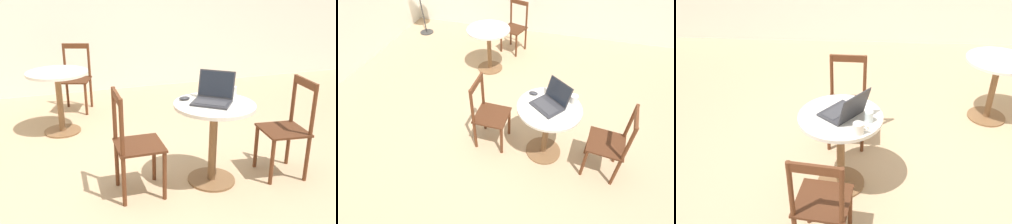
# 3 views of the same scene
# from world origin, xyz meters

# --- Properties ---
(ground_plane) EXTENTS (16.00, 16.00, 0.00)m
(ground_plane) POSITION_xyz_m (0.00, 0.00, 0.00)
(ground_plane) COLOR tan
(cafe_table_near) EXTENTS (0.70, 0.70, 0.74)m
(cafe_table_near) POSITION_xyz_m (-0.06, -0.30, 0.55)
(cafe_table_near) COLOR brown
(cafe_table_near) RESTS_ON ground_plane
(cafe_table_mid) EXTENTS (0.70, 0.70, 0.74)m
(cafe_table_mid) POSITION_xyz_m (1.57, 0.92, 0.55)
(cafe_table_mid) COLOR brown
(cafe_table_mid) RESTS_ON ground_plane
(chair_near_front) EXTENTS (0.43, 0.43, 0.91)m
(chair_near_front) POSITION_xyz_m (-0.15, -1.01, 0.45)
(chair_near_front) COLOR #562D19
(chair_near_front) RESTS_ON ground_plane
(chair_near_back) EXTENTS (0.40, 0.40, 0.91)m
(chair_near_back) POSITION_xyz_m (-0.04, 0.41, 0.45)
(chair_near_back) COLOR #562D19
(chair_near_back) RESTS_ON ground_plane
(laptop) EXTENTS (0.44, 0.44, 0.25)m
(laptop) POSITION_xyz_m (-0.03, -0.30, 0.80)
(laptop) COLOR #2D2D33
(laptop) RESTS_ON cafe_table_near
(mouse) EXTENTS (0.06, 0.10, 0.03)m
(mouse) POSITION_xyz_m (0.11, -0.09, 0.76)
(mouse) COLOR #2D2D33
(mouse) RESTS_ON cafe_table_near
(mug) EXTENTS (0.12, 0.09, 0.09)m
(mug) POSITION_xyz_m (0.09, -0.54, 0.79)
(mug) COLOR silver
(mug) RESTS_ON cafe_table_near
(drinking_glass) EXTENTS (0.07, 0.07, 0.09)m
(drinking_glass) POSITION_xyz_m (0.17, -0.37, 0.79)
(drinking_glass) COLOR silver
(drinking_glass) RESTS_ON cafe_table_near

